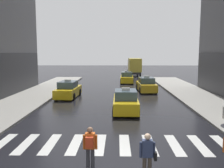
% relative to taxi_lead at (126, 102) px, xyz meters
% --- Properties ---
extents(crosswalk_markings, '(11.30, 2.80, 0.01)m').
position_rel_taxi_lead_xyz_m(crosswalk_markings, '(-0.87, -6.88, -0.72)').
color(crosswalk_markings, silver).
rests_on(crosswalk_markings, ground).
extents(taxi_lead, '(1.96, 4.56, 1.80)m').
position_rel_taxi_lead_xyz_m(taxi_lead, '(0.00, 0.00, 0.00)').
color(taxi_lead, yellow).
rests_on(taxi_lead, ground).
extents(taxi_second, '(2.12, 4.63, 1.80)m').
position_rel_taxi_lead_xyz_m(taxi_second, '(-5.51, 5.77, 0.00)').
color(taxi_second, yellow).
rests_on(taxi_second, ground).
extents(taxi_third, '(2.09, 4.61, 1.80)m').
position_rel_taxi_lead_xyz_m(taxi_third, '(2.70, 9.77, 0.00)').
color(taxi_third, gold).
rests_on(taxi_third, ground).
extents(taxi_fourth, '(2.05, 4.60, 1.80)m').
position_rel_taxi_lead_xyz_m(taxi_fourth, '(0.78, 18.01, 0.00)').
color(taxi_fourth, yellow).
rests_on(taxi_fourth, ground).
extents(box_truck, '(2.41, 7.59, 3.35)m').
position_rel_taxi_lead_xyz_m(box_truck, '(2.70, 30.18, 1.13)').
color(box_truck, '#2D2D2D').
rests_on(box_truck, ground).
extents(pedestrian_with_backpack, '(0.55, 0.43, 1.65)m').
position_rel_taxi_lead_xyz_m(pedestrian_with_backpack, '(-1.65, -9.51, 0.25)').
color(pedestrian_with_backpack, '#333338').
rests_on(pedestrian_with_backpack, ground).
extents(pedestrian_with_handbag, '(0.60, 0.24, 1.65)m').
position_rel_taxi_lead_xyz_m(pedestrian_with_handbag, '(0.42, -10.16, 0.21)').
color(pedestrian_with_handbag, '#473D33').
rests_on(pedestrian_with_handbag, ground).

